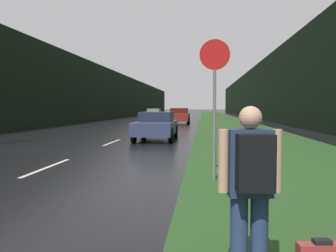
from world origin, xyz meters
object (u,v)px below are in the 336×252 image
car_passing_near (156,126)px  car_passing_far (179,116)px  stop_sign (214,96)px  car_oncoming (154,114)px  hitchhiker_with_backpack (251,185)px

car_passing_near → car_passing_far: car_passing_far is taller
stop_sign → car_oncoming: stop_sign is taller
stop_sign → hitchhiker_with_backpack: bearing=-87.8°
stop_sign → car_oncoming: size_ratio=0.74×
stop_sign → car_oncoming: 37.31m
hitchhiker_with_backpack → car_oncoming: 41.94m
car_passing_far → stop_sign: bearing=95.4°
hitchhiker_with_backpack → car_passing_near: size_ratio=0.37×
car_oncoming → hitchhiker_with_backpack: bearing=-81.0°
stop_sign → hitchhiker_with_backpack: 4.78m
hitchhiker_with_backpack → car_passing_near: hitchhiker_with_backpack is taller
stop_sign → car_passing_near: 10.31m
stop_sign → car_passing_near: stop_sign is taller
car_passing_near → car_oncoming: car_oncoming is taller
car_passing_near → car_passing_far: 17.42m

